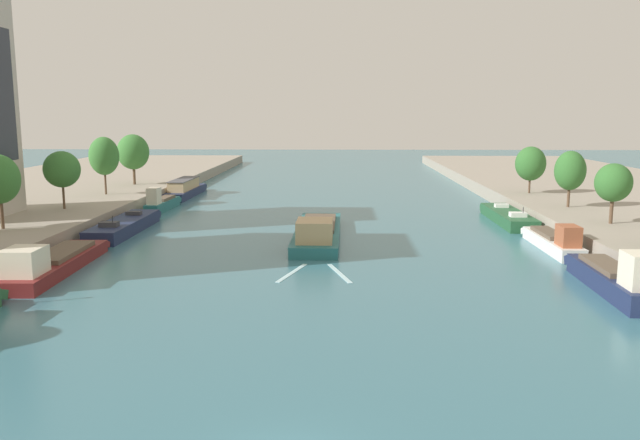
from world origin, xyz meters
The scene contains 15 objects.
barge_midriver centered at (-0.32, 40.14, 0.85)m, with size 4.42×20.15×2.87m.
wake_behind_barge centered at (-0.04, 27.12, 0.01)m, with size 5.60×5.91×0.03m.
moored_boat_left_upstream centered at (-20.01, 26.50, 0.85)m, with size 3.73×15.78×2.87m.
moored_boat_left_lone centered at (-20.18, 43.71, 0.68)m, with size 3.30×15.60×2.41m.
moored_boat_left_end centered at (-20.50, 58.77, 0.94)m, with size 2.11×10.49×3.18m.
moored_boat_left_gap_after centered at (-20.88, 72.66, 1.09)m, with size 3.13×15.72×2.61m.
moored_boat_right_far centered at (20.33, 22.22, 1.05)m, with size 2.88×12.83×3.54m.
moored_boat_right_near centered at (20.75, 36.06, 0.86)m, with size 2.12×12.15×2.82m.
moored_boat_right_upstream centered at (20.58, 51.10, 0.65)m, with size 3.13×14.90×2.35m.
tree_left_second centered at (-28.13, 47.86, 6.06)m, with size 3.87×3.87×6.25m.
tree_left_nearest centered at (-28.22, 60.70, 6.67)m, with size 3.76×3.76×7.34m.
tree_left_end_of_row centered at (-28.25, 72.41, 6.51)m, with size 4.59×4.59×7.30m.
tree_right_end_of_row centered at (27.27, 39.98, 5.61)m, with size 3.37×3.37×5.66m.
tree_right_distant centered at (27.11, 50.84, 5.80)m, with size 3.36×3.36×6.21m.
tree_right_third centered at (26.51, 63.47, 5.61)m, with size 3.89×3.89×6.06m.
Camera 1 is at (1.67, -20.03, 11.89)m, focal length 35.90 mm.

